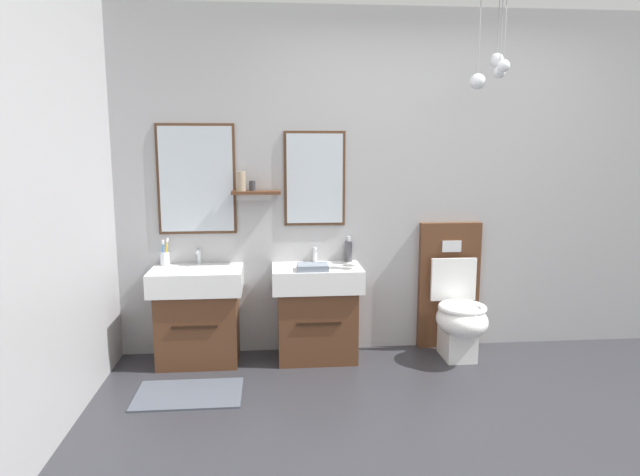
{
  "coord_description": "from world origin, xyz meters",
  "views": [
    {
      "loc": [
        -1.22,
        -2.53,
        1.59
      ],
      "look_at": [
        -0.87,
        1.38,
        0.94
      ],
      "focal_mm": 31.27,
      "sensor_mm": 36.0,
      "label": 1
    }
  ],
  "objects_px": {
    "toothbrush_cup": "(165,258)",
    "folded_hand_towel": "(313,267)",
    "vanity_sink_left": "(198,313)",
    "toilet": "(455,307)",
    "soap_dispenser": "(349,251)",
    "vanity_sink_right": "(317,310)"
  },
  "relations": [
    {
      "from": "vanity_sink_left",
      "to": "folded_hand_towel",
      "type": "distance_m",
      "value": 0.92
    },
    {
      "from": "vanity_sink_left",
      "to": "toothbrush_cup",
      "type": "xyz_separation_m",
      "value": [
        -0.25,
        0.15,
        0.39
      ]
    },
    {
      "from": "toothbrush_cup",
      "to": "soap_dispenser",
      "type": "bearing_deg",
      "value": 0.42
    },
    {
      "from": "toilet",
      "to": "vanity_sink_left",
      "type": "bearing_deg",
      "value": 179.55
    },
    {
      "from": "soap_dispenser",
      "to": "toothbrush_cup",
      "type": "bearing_deg",
      "value": -179.58
    },
    {
      "from": "toothbrush_cup",
      "to": "folded_hand_towel",
      "type": "xyz_separation_m",
      "value": [
        1.09,
        -0.27,
        -0.03
      ]
    },
    {
      "from": "toilet",
      "to": "vanity_sink_right",
      "type": "bearing_deg",
      "value": 179.17
    },
    {
      "from": "vanity_sink_right",
      "to": "toilet",
      "type": "distance_m",
      "value": 1.06
    },
    {
      "from": "vanity_sink_right",
      "to": "toothbrush_cup",
      "type": "bearing_deg",
      "value": 172.64
    },
    {
      "from": "vanity_sink_left",
      "to": "toilet",
      "type": "bearing_deg",
      "value": -0.45
    },
    {
      "from": "soap_dispenser",
      "to": "folded_hand_towel",
      "type": "distance_m",
      "value": 0.41
    },
    {
      "from": "folded_hand_towel",
      "to": "toothbrush_cup",
      "type": "bearing_deg",
      "value": 166.05
    },
    {
      "from": "toothbrush_cup",
      "to": "folded_hand_towel",
      "type": "height_order",
      "value": "toothbrush_cup"
    },
    {
      "from": "vanity_sink_right",
      "to": "soap_dispenser",
      "type": "xyz_separation_m",
      "value": [
        0.26,
        0.16,
        0.42
      ]
    },
    {
      "from": "toothbrush_cup",
      "to": "soap_dispenser",
      "type": "relative_size",
      "value": 1.04
    },
    {
      "from": "vanity_sink_right",
      "to": "folded_hand_towel",
      "type": "xyz_separation_m",
      "value": [
        -0.04,
        -0.12,
        0.35
      ]
    },
    {
      "from": "toilet",
      "to": "toothbrush_cup",
      "type": "relative_size",
      "value": 4.89
    },
    {
      "from": "vanity_sink_left",
      "to": "toilet",
      "type": "relative_size",
      "value": 0.71
    },
    {
      "from": "vanity_sink_left",
      "to": "toothbrush_cup",
      "type": "distance_m",
      "value": 0.48
    },
    {
      "from": "soap_dispenser",
      "to": "vanity_sink_left",
      "type": "bearing_deg",
      "value": -172.21
    },
    {
      "from": "vanity_sink_left",
      "to": "soap_dispenser",
      "type": "height_order",
      "value": "soap_dispenser"
    },
    {
      "from": "folded_hand_towel",
      "to": "soap_dispenser",
      "type": "bearing_deg",
      "value": 43.04
    }
  ]
}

